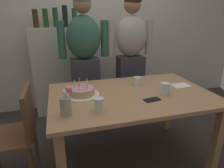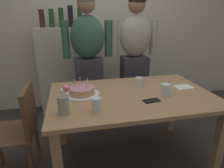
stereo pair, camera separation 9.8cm
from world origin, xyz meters
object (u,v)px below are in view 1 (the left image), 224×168
water_glass_near (165,89)px  person_woman_cardigan (131,60)px  napkin_stack (181,86)px  water_glass_far (99,105)px  flower_vase (66,103)px  water_glass_side (137,81)px  birthday_cake (82,92)px  person_man_bearded (85,63)px  cell_phone (152,100)px  dining_chair (19,129)px

water_glass_near → person_woman_cardigan: size_ratio=0.07×
water_glass_near → napkin_stack: (0.28, 0.15, -0.05)m
water_glass_far → flower_vase: flower_vase is taller
water_glass_side → birthday_cake: bearing=-168.8°
flower_vase → person_man_bearded: size_ratio=0.13×
water_glass_near → flower_vase: 0.91m
person_man_bearded → water_glass_side: bearing=126.7°
napkin_stack → flower_vase: flower_vase is taller
water_glass_near → napkin_stack: 0.32m
water_glass_far → person_woman_cardigan: bearing=58.6°
water_glass_far → cell_phone: (0.49, 0.09, -0.05)m
water_glass_far → water_glass_side: water_glass_far is taller
flower_vase → water_glass_near: bearing=9.6°
water_glass_far → napkin_stack: bearing=19.4°
dining_chair → person_woman_cardigan: bearing=121.2°
napkin_stack → water_glass_side: bearing=161.2°
person_man_bearded → water_glass_near: bearing=123.5°
dining_chair → water_glass_side: bearing=98.9°
birthday_cake → person_woman_cardigan: bearing=44.3°
person_woman_cardigan → dining_chair: 1.57m
cell_phone → napkin_stack: size_ratio=0.81×
cell_phone → flower_vase: size_ratio=0.65×
water_glass_far → water_glass_side: (0.51, 0.47, -0.01)m
water_glass_far → dining_chair: (-0.64, 0.29, -0.28)m
water_glass_side → dining_chair: bearing=-171.1°
flower_vase → person_man_bearded: person_man_bearded is taller
birthday_cake → water_glass_side: bearing=11.2°
flower_vase → person_woman_cardigan: (0.90, 1.06, 0.04)m
water_glass_near → water_glass_far: water_glass_far is taller
birthday_cake → person_man_bearded: 0.75m
water_glass_far → dining_chair: 0.76m
person_man_bearded → person_woman_cardigan: (0.61, 0.00, 0.00)m
water_glass_near → napkin_stack: size_ratio=0.62×
water_glass_near → water_glass_side: 0.33m
water_glass_side → cell_phone: 0.39m
person_man_bearded → person_woman_cardigan: size_ratio=1.00×
water_glass_near → cell_phone: bearing=-153.1°
birthday_cake → water_glass_near: birthday_cake is taller
cell_phone → water_glass_far: bearing=-177.7°
birthday_cake → water_glass_near: (0.74, -0.18, 0.02)m
water_glass_near → person_man_bearded: 1.09m
flower_vase → water_glass_far: bearing=-5.6°
birthday_cake → cell_phone: size_ratio=2.20×
napkin_stack → flower_vase: (-1.17, -0.31, 0.09)m
water_glass_far → water_glass_side: bearing=43.0°
birthday_cake → water_glass_far: size_ratio=2.80×
birthday_cake → cell_phone: 0.63m
napkin_stack → cell_phone: bearing=-152.0°
napkin_stack → person_man_bearded: (-0.88, 0.75, 0.13)m
water_glass_near → napkin_stack: bearing=28.7°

